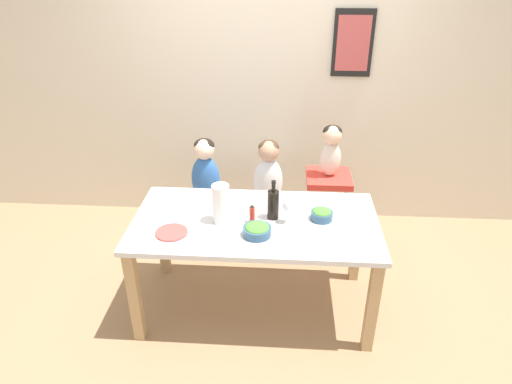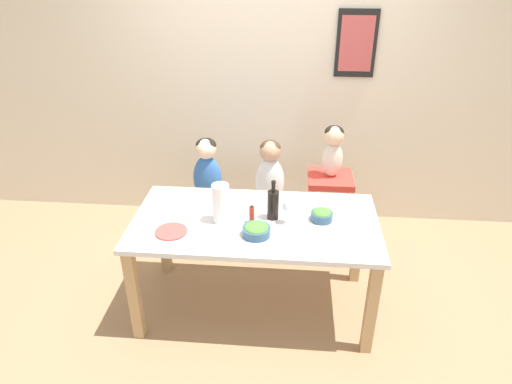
% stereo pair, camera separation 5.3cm
% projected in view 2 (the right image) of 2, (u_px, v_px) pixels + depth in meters
% --- Properties ---
extents(ground_plane, '(14.00, 14.00, 0.00)m').
position_uv_depth(ground_plane, '(255.00, 304.00, 3.42)').
color(ground_plane, '#9E7A56').
extents(wall_back, '(10.00, 0.09, 2.70)m').
position_uv_depth(wall_back, '(269.00, 78.00, 4.00)').
color(wall_back, beige).
rests_on(wall_back, ground_plane).
extents(dining_table, '(1.65, 0.85, 0.75)m').
position_uv_depth(dining_table, '(255.00, 232.00, 3.11)').
color(dining_table, silver).
rests_on(dining_table, ground_plane).
extents(chair_far_left, '(0.42, 0.42, 0.47)m').
position_uv_depth(chair_far_left, '(209.00, 208.00, 3.89)').
color(chair_far_left, silver).
rests_on(chair_far_left, ground_plane).
extents(chair_far_center, '(0.42, 0.42, 0.47)m').
position_uv_depth(chair_far_center, '(269.00, 210.00, 3.85)').
color(chair_far_center, silver).
rests_on(chair_far_center, ground_plane).
extents(chair_right_highchair, '(0.36, 0.36, 0.75)m').
position_uv_depth(chair_right_highchair, '(329.00, 193.00, 3.73)').
color(chair_right_highchair, silver).
rests_on(chair_right_highchair, ground_plane).
extents(person_child_left, '(0.23, 0.17, 0.56)m').
position_uv_depth(person_child_left, '(207.00, 168.00, 3.72)').
color(person_child_left, '#3366B2').
rests_on(person_child_left, chair_far_left).
extents(person_child_center, '(0.23, 0.17, 0.56)m').
position_uv_depth(person_child_center, '(270.00, 171.00, 3.68)').
color(person_child_center, silver).
rests_on(person_child_center, chair_far_center).
extents(person_baby_right, '(0.16, 0.16, 0.42)m').
position_uv_depth(person_baby_right, '(333.00, 147.00, 3.53)').
color(person_baby_right, beige).
rests_on(person_baby_right, chair_right_highchair).
extents(wine_bottle, '(0.08, 0.08, 0.28)m').
position_uv_depth(wine_bottle, '(273.00, 204.00, 3.04)').
color(wine_bottle, black).
rests_on(wine_bottle, dining_table).
extents(paper_towel_roll, '(0.11, 0.11, 0.27)m').
position_uv_depth(paper_towel_roll, '(221.00, 203.00, 3.00)').
color(paper_towel_roll, white).
rests_on(paper_towel_roll, dining_table).
extents(wine_glass_near, '(0.07, 0.07, 0.18)m').
position_uv_depth(wine_glass_near, '(288.00, 207.00, 2.98)').
color(wine_glass_near, white).
rests_on(wine_glass_near, dining_table).
extents(salad_bowl_large, '(0.18, 0.18, 0.08)m').
position_uv_depth(salad_bowl_large, '(256.00, 230.00, 2.89)').
color(salad_bowl_large, '#335675').
rests_on(salad_bowl_large, dining_table).
extents(salad_bowl_small, '(0.15, 0.15, 0.08)m').
position_uv_depth(salad_bowl_small, '(322.00, 215.00, 3.05)').
color(salad_bowl_small, '#335675').
rests_on(salad_bowl_small, dining_table).
extents(dinner_plate_front_left, '(0.21, 0.21, 0.01)m').
position_uv_depth(dinner_plate_front_left, '(171.00, 231.00, 2.93)').
color(dinner_plate_front_left, '#D14C47').
rests_on(dinner_plate_front_left, dining_table).
extents(dinner_plate_back_left, '(0.21, 0.21, 0.01)m').
position_uv_depth(dinner_plate_back_left, '(206.00, 197.00, 3.34)').
color(dinner_plate_back_left, silver).
rests_on(dinner_plate_back_left, dining_table).
extents(condiment_bottle_hot_sauce, '(0.04, 0.04, 0.14)m').
position_uv_depth(condiment_bottle_hot_sauce, '(252.00, 214.00, 3.01)').
color(condiment_bottle_hot_sauce, red).
rests_on(condiment_bottle_hot_sauce, dining_table).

